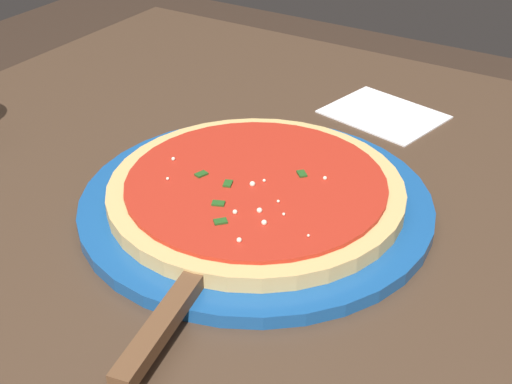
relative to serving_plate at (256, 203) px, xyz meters
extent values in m
cube|color=black|center=(-0.44, 0.40, -0.38)|extent=(0.06, 0.06, 0.70)
cube|color=#473323|center=(-0.03, 0.01, -0.02)|extent=(0.96, 0.92, 0.03)
cylinder|color=#195199|center=(0.00, 0.00, 0.00)|extent=(0.36, 0.36, 0.01)
cylinder|color=#DBB26B|center=(0.00, 0.00, 0.01)|extent=(0.30, 0.30, 0.02)
cylinder|color=red|center=(0.00, 0.00, 0.02)|extent=(0.26, 0.26, 0.00)
sphere|color=#EFEACC|center=(0.05, -0.06, 0.03)|extent=(0.01, 0.01, 0.01)
sphere|color=#EFEACC|center=(-0.10, -0.01, 0.03)|extent=(0.00, 0.00, 0.00)
sphere|color=#EFEACC|center=(0.01, 0.00, 0.03)|extent=(0.00, 0.00, 0.00)
sphere|color=#EFEACC|center=(0.05, -0.04, 0.03)|extent=(0.00, 0.00, 0.00)
sphere|color=#EFEACC|center=(0.06, 0.04, 0.03)|extent=(0.00, 0.00, 0.00)
sphere|color=#EFEACC|center=(0.04, -0.09, 0.03)|extent=(0.00, 0.00, 0.00)
sphere|color=#EFEACC|center=(0.01, -0.06, 0.03)|extent=(0.00, 0.00, 0.00)
sphere|color=#EFEACC|center=(0.09, -0.06, 0.03)|extent=(0.00, 0.00, 0.00)
sphere|color=#EFEACC|center=(0.04, -0.02, 0.03)|extent=(0.00, 0.00, 0.00)
sphere|color=#EFEACC|center=(0.00, -0.01, 0.03)|extent=(0.01, 0.01, 0.01)
sphere|color=#EFEACC|center=(-0.08, -0.05, 0.03)|extent=(0.00, 0.00, 0.00)
sphere|color=#EFEACC|center=(0.03, -0.05, 0.03)|extent=(0.01, 0.01, 0.01)
cube|color=#23561E|center=(-0.02, -0.02, 0.03)|extent=(0.01, 0.01, 0.00)
cube|color=#23561E|center=(0.01, -0.08, 0.03)|extent=(0.01, 0.01, 0.00)
cube|color=#23561E|center=(-0.01, -0.06, 0.03)|extent=(0.01, 0.01, 0.00)
cube|color=#23561E|center=(0.03, 0.03, 0.03)|extent=(0.01, 0.01, 0.00)
cube|color=#23561E|center=(-0.05, -0.02, 0.03)|extent=(0.01, 0.01, 0.00)
cube|color=silver|center=(0.02, -0.10, 0.01)|extent=(0.09, 0.10, 0.00)
cube|color=brown|center=(0.04, -0.20, 0.01)|extent=(0.04, 0.13, 0.01)
cube|color=white|center=(0.02, 0.27, -0.01)|extent=(0.16, 0.14, 0.00)
camera|label=1|loc=(0.32, -0.51, 0.39)|focal=49.51mm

